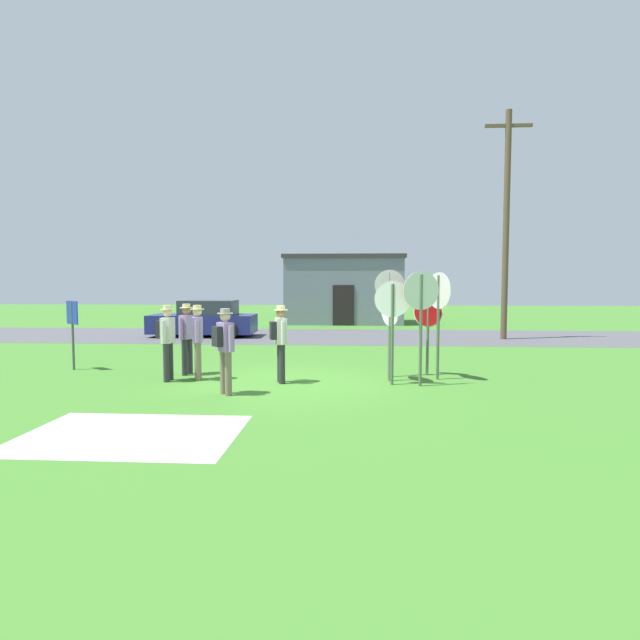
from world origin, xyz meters
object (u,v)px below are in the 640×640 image
stop_sign_center_cluster (392,314)px  stop_sign_rear_right (428,322)px  person_in_dark_shirt (225,345)px  person_in_teal (198,338)px  stop_sign_low_front (421,307)px  person_near_signs (167,337)px  person_with_sunhat (187,335)px  utility_pole (506,221)px  stop_sign_leaning_left (439,305)px  parked_car_on_street (204,320)px  info_panel_leftmost (72,322)px  person_in_blue (280,338)px  stop_sign_tallest (390,317)px  stop_sign_leaning_right (389,304)px

stop_sign_center_cluster → stop_sign_rear_right: size_ratio=1.20×
person_in_dark_shirt → person_in_teal: 1.89m
stop_sign_low_front → person_near_signs: 5.76m
person_in_teal → person_with_sunhat: bearing=125.2°
utility_pole → person_in_teal: bearing=-135.2°
stop_sign_low_front → person_in_dark_shirt: size_ratio=1.44×
person_with_sunhat → person_near_signs: 0.88m
stop_sign_leaning_left → stop_sign_center_cluster: size_ratio=1.09×
person_near_signs → utility_pole: bearing=43.5°
parked_car_on_street → info_panel_leftmost: size_ratio=2.43×
person_near_signs → person_in_blue: 2.61m
person_in_dark_shirt → stop_sign_center_cluster: bearing=20.4°
parked_car_on_street → stop_sign_tallest: size_ratio=2.03×
stop_sign_tallest → stop_sign_leaning_left: bearing=13.1°
person_in_dark_shirt → utility_pole: bearing=52.4°
person_in_dark_shirt → parked_car_on_street: bearing=107.9°
stop_sign_rear_right → person_in_blue: (-3.44, -1.25, -0.28)m
info_panel_leftmost → stop_sign_rear_right: bearing=-1.2°
person_with_sunhat → parked_car_on_street: bearing=103.4°
utility_pole → person_in_blue: 12.84m
utility_pole → stop_sign_leaning_right: (-5.08, -8.77, -2.90)m
utility_pole → stop_sign_rear_right: (-4.13, -8.47, -3.34)m
stop_sign_rear_right → stop_sign_tallest: bearing=-138.9°
stop_sign_leaning_right → person_in_teal: 4.56m
stop_sign_leaning_right → stop_sign_center_cluster: 1.02m
utility_pole → person_with_sunhat: utility_pole is taller
utility_pole → stop_sign_rear_right: 9.99m
stop_sign_rear_right → stop_sign_tallest: 1.29m
utility_pole → stop_sign_center_cluster: utility_pole is taller
utility_pole → stop_sign_low_front: utility_pole is taller
parked_car_on_street → info_panel_leftmost: (-1.01, -8.54, 0.54)m
stop_sign_low_front → person_in_dark_shirt: stop_sign_low_front is taller
stop_sign_leaning_right → stop_sign_low_front: stop_sign_leaning_right is taller
person_with_sunhat → person_near_signs: same height
stop_sign_leaning_left → person_in_blue: size_ratio=1.43×
stop_sign_rear_right → person_in_dark_shirt: stop_sign_rear_right is taller
stop_sign_leaning_left → person_near_signs: (-6.21, -0.62, -0.72)m
stop_sign_leaning_right → utility_pole: bearing=59.9°
stop_sign_rear_right → person_in_dark_shirt: size_ratio=1.10×
person_in_dark_shirt → person_in_teal: bearing=122.8°
person_near_signs → info_panel_leftmost: 3.29m
parked_car_on_street → person_with_sunhat: bearing=-76.6°
person_in_dark_shirt → person_with_sunhat: bearing=123.5°
stop_sign_rear_right → person_near_signs: size_ratio=1.10×
person_near_signs → info_panel_leftmost: (-2.97, 1.38, 0.22)m
stop_sign_rear_right → info_panel_leftmost: 9.03m
stop_sign_leaning_left → stop_sign_rear_right: stop_sign_leaning_left is taller
stop_sign_rear_right → person_in_teal: (-5.40, -0.99, -0.31)m
utility_pole → person_with_sunhat: size_ratio=5.12×
stop_sign_low_front → person_with_sunhat: stop_sign_low_front is taller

